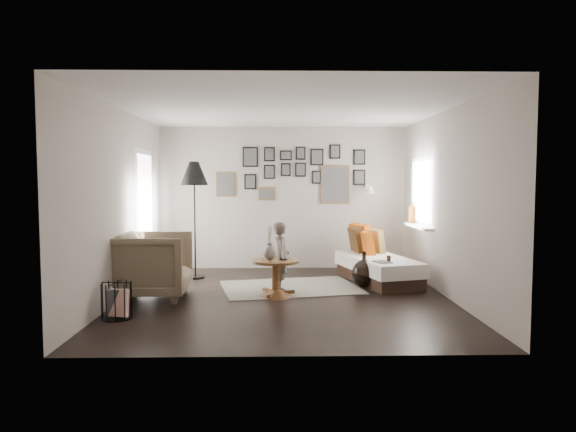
{
  "coord_description": "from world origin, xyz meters",
  "views": [
    {
      "loc": [
        -0.11,
        -7.04,
        1.63
      ],
      "look_at": [
        0.05,
        0.5,
        1.1
      ],
      "focal_mm": 32.0,
      "sensor_mm": 36.0,
      "label": 1
    }
  ],
  "objects_px": {
    "armchair": "(153,265)",
    "demijohn_large": "(364,273)",
    "daybed": "(377,264)",
    "demijohn_small": "(389,276)",
    "pedestal_table": "(276,279)",
    "vase": "(270,249)",
    "magazine_basket": "(117,301)",
    "child": "(281,257)",
    "floor_lamp": "(194,178)"
  },
  "relations": [
    {
      "from": "demijohn_large",
      "to": "daybed",
      "type": "bearing_deg",
      "value": 58.99
    },
    {
      "from": "floor_lamp",
      "to": "demijohn_large",
      "type": "distance_m",
      "value": 3.15
    },
    {
      "from": "pedestal_table",
      "to": "demijohn_small",
      "type": "height_order",
      "value": "pedestal_table"
    },
    {
      "from": "floor_lamp",
      "to": "magazine_basket",
      "type": "xyz_separation_m",
      "value": [
        -0.53,
        -2.49,
        -1.45
      ]
    },
    {
      "from": "daybed",
      "to": "demijohn_small",
      "type": "xyz_separation_m",
      "value": [
        0.05,
        -0.61,
        -0.08
      ]
    },
    {
      "from": "pedestal_table",
      "to": "magazine_basket",
      "type": "height_order",
      "value": "pedestal_table"
    },
    {
      "from": "demijohn_small",
      "to": "floor_lamp",
      "type": "bearing_deg",
      "value": 163.12
    },
    {
      "from": "pedestal_table",
      "to": "armchair",
      "type": "distance_m",
      "value": 1.71
    },
    {
      "from": "vase",
      "to": "floor_lamp",
      "type": "distance_m",
      "value": 2.1
    },
    {
      "from": "daybed",
      "to": "demijohn_small",
      "type": "relative_size",
      "value": 3.86
    },
    {
      "from": "daybed",
      "to": "vase",
      "type": "bearing_deg",
      "value": -163.65
    },
    {
      "from": "vase",
      "to": "armchair",
      "type": "height_order",
      "value": "vase"
    },
    {
      "from": "vase",
      "to": "child",
      "type": "height_order",
      "value": "child"
    },
    {
      "from": "vase",
      "to": "daybed",
      "type": "xyz_separation_m",
      "value": [
        1.72,
        1.04,
        -0.39
      ]
    },
    {
      "from": "child",
      "to": "demijohn_small",
      "type": "bearing_deg",
      "value": -89.42
    },
    {
      "from": "pedestal_table",
      "to": "demijohn_large",
      "type": "bearing_deg",
      "value": 23.1
    },
    {
      "from": "demijohn_large",
      "to": "child",
      "type": "xyz_separation_m",
      "value": [
        -1.26,
        -0.29,
        0.3
      ]
    },
    {
      "from": "daybed",
      "to": "child",
      "type": "distance_m",
      "value": 1.76
    },
    {
      "from": "floor_lamp",
      "to": "demijohn_large",
      "type": "relative_size",
      "value": 3.51
    },
    {
      "from": "demijohn_large",
      "to": "demijohn_small",
      "type": "xyz_separation_m",
      "value": [
        0.35,
        -0.12,
        -0.02
      ]
    },
    {
      "from": "daybed",
      "to": "floor_lamp",
      "type": "height_order",
      "value": "floor_lamp"
    },
    {
      "from": "vase",
      "to": "daybed",
      "type": "distance_m",
      "value": 2.05
    },
    {
      "from": "armchair",
      "to": "demijohn_large",
      "type": "xyz_separation_m",
      "value": [
        3.04,
        0.62,
        -0.24
      ]
    },
    {
      "from": "magazine_basket",
      "to": "floor_lamp",
      "type": "bearing_deg",
      "value": 78.11
    },
    {
      "from": "daybed",
      "to": "floor_lamp",
      "type": "distance_m",
      "value": 3.3
    },
    {
      "from": "vase",
      "to": "pedestal_table",
      "type": "bearing_deg",
      "value": -14.04
    },
    {
      "from": "floor_lamp",
      "to": "demijohn_small",
      "type": "distance_m",
      "value": 3.49
    },
    {
      "from": "vase",
      "to": "daybed",
      "type": "relative_size",
      "value": 0.24
    },
    {
      "from": "armchair",
      "to": "magazine_basket",
      "type": "bearing_deg",
      "value": 170.16
    },
    {
      "from": "floor_lamp",
      "to": "demijohn_large",
      "type": "xyz_separation_m",
      "value": [
        2.68,
        -0.8,
        -1.45
      ]
    },
    {
      "from": "pedestal_table",
      "to": "child",
      "type": "distance_m",
      "value": 0.4
    },
    {
      "from": "demijohn_small",
      "to": "pedestal_table",
      "type": "bearing_deg",
      "value": -165.04
    },
    {
      "from": "pedestal_table",
      "to": "vase",
      "type": "relative_size",
      "value": 1.4
    },
    {
      "from": "pedestal_table",
      "to": "demijohn_large",
      "type": "relative_size",
      "value": 1.19
    },
    {
      "from": "vase",
      "to": "demijohn_large",
      "type": "height_order",
      "value": "vase"
    },
    {
      "from": "vase",
      "to": "armchair",
      "type": "bearing_deg",
      "value": -177.7
    },
    {
      "from": "demijohn_large",
      "to": "armchair",
      "type": "bearing_deg",
      "value": -168.52
    },
    {
      "from": "demijohn_large",
      "to": "child",
      "type": "relative_size",
      "value": 0.54
    },
    {
      "from": "child",
      "to": "magazine_basket",
      "type": "bearing_deg",
      "value": 120.48
    },
    {
      "from": "armchair",
      "to": "demijohn_small",
      "type": "bearing_deg",
      "value": -82.65
    },
    {
      "from": "child",
      "to": "demijohn_large",
      "type": "bearing_deg",
      "value": -82.5
    },
    {
      "from": "floor_lamp",
      "to": "demijohn_large",
      "type": "bearing_deg",
      "value": -16.61
    },
    {
      "from": "daybed",
      "to": "floor_lamp",
      "type": "relative_size",
      "value": 1.0
    },
    {
      "from": "pedestal_table",
      "to": "floor_lamp",
      "type": "height_order",
      "value": "floor_lamp"
    },
    {
      "from": "magazine_basket",
      "to": "vase",
      "type": "bearing_deg",
      "value": 32.64
    },
    {
      "from": "pedestal_table",
      "to": "daybed",
      "type": "xyz_separation_m",
      "value": [
        1.64,
        1.06,
        0.03
      ]
    },
    {
      "from": "vase",
      "to": "daybed",
      "type": "height_order",
      "value": "vase"
    },
    {
      "from": "daybed",
      "to": "demijohn_small",
      "type": "distance_m",
      "value": 0.62
    },
    {
      "from": "armchair",
      "to": "magazine_basket",
      "type": "distance_m",
      "value": 1.12
    },
    {
      "from": "floor_lamp",
      "to": "armchair",
      "type": "bearing_deg",
      "value": -104.17
    }
  ]
}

